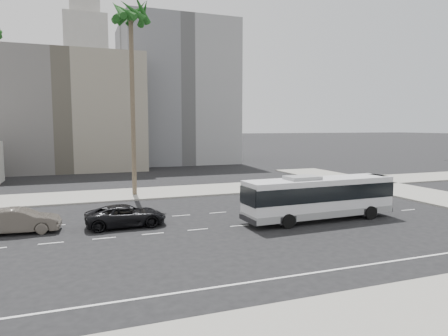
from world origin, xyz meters
name	(u,v)px	position (x,y,z in m)	size (l,w,h in m)	color
ground	(239,226)	(0.00, 0.00, 0.00)	(700.00, 700.00, 0.00)	black
sidewalk_north	(183,191)	(0.00, 15.50, 0.07)	(120.00, 7.00, 0.15)	gray
sidewalk_south	(420,332)	(0.00, -15.50, 0.07)	(120.00, 7.00, 0.15)	gray
midrise_beige_west	(64,113)	(-12.00, 45.00, 9.00)	(24.00, 18.00, 18.00)	slate
midrise_gray_center	(175,95)	(8.00, 52.00, 13.00)	(20.00, 20.00, 26.00)	slate
civic_tower	(87,76)	(-2.00, 250.00, 38.83)	(42.00, 42.00, 129.00)	#BCB8AE
highrise_right	(166,82)	(45.00, 230.00, 35.00)	(26.00, 26.00, 70.00)	slate
highrise_far	(191,95)	(70.00, 260.00, 30.00)	(22.00, 22.00, 60.00)	slate
city_bus	(319,197)	(6.13, -0.42, 1.75)	(11.66, 3.02, 3.32)	silver
car_a	(126,216)	(-7.36, 2.59, 0.75)	(5.42, 2.50, 1.50)	black
car_b	(20,221)	(-13.97, 3.18, 0.81)	(4.89, 1.71, 1.61)	#544D45
palm_near	(131,19)	(-5.09, 14.79, 16.95)	(5.56, 5.56, 18.71)	brown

